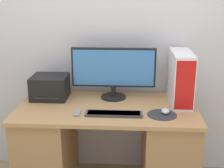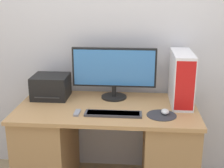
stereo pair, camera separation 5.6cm
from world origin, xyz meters
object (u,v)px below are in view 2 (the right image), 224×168
object	(u,v)px
printer	(51,87)
computer_tower	(181,78)
remote_control	(77,113)
keyboard	(113,114)
mouse	(165,112)
monitor	(114,70)

from	to	relation	value
printer	computer_tower	bearing A→B (deg)	-2.36
remote_control	computer_tower	bearing A→B (deg)	20.48
keyboard	mouse	bearing A→B (deg)	6.79
mouse	printer	distance (m)	1.00
mouse	printer	world-z (taller)	printer
mouse	printer	xyz separation A→B (m)	(-0.95, 0.30, 0.08)
computer_tower	printer	distance (m)	1.09
monitor	printer	size ratio (longest dim) A/B	2.37
computer_tower	remote_control	world-z (taller)	computer_tower
monitor	keyboard	distance (m)	0.45
computer_tower	printer	size ratio (longest dim) A/B	1.47
keyboard	mouse	xyz separation A→B (m)	(0.39, 0.05, 0.01)
monitor	computer_tower	distance (m)	0.56
printer	remote_control	size ratio (longest dim) A/B	2.59
printer	remote_control	bearing A→B (deg)	-49.76
computer_tower	printer	xyz separation A→B (m)	(-1.09, 0.04, -0.11)
mouse	computer_tower	bearing A→B (deg)	61.21
mouse	printer	bearing A→B (deg)	162.51
keyboard	remote_control	xyz separation A→B (m)	(-0.27, 0.00, -0.00)
keyboard	computer_tower	bearing A→B (deg)	29.73
monitor	remote_control	size ratio (longest dim) A/B	6.12
mouse	monitor	bearing A→B (deg)	140.46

